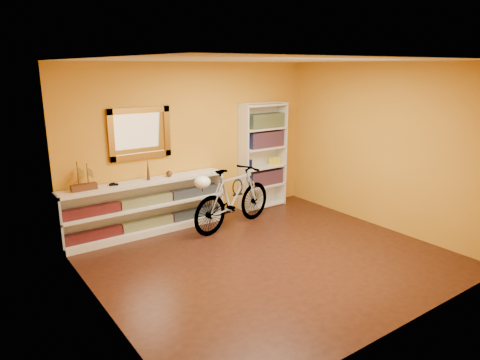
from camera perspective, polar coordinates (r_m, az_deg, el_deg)
floor at (r=5.98m, az=3.95°, el=-10.29°), size 4.50×4.00×0.01m
ceiling at (r=5.42m, az=4.45°, el=15.57°), size 4.50×4.00×0.01m
back_wall at (r=7.19m, az=-6.06°, el=4.87°), size 4.50×0.01×2.60m
left_wall at (r=4.51m, az=-18.53°, el=-1.78°), size 0.01×4.00×2.60m
right_wall at (r=7.18m, az=18.26°, el=4.20°), size 0.01×4.00×2.60m
gilt_mirror at (r=6.70m, az=-13.07°, el=6.02°), size 0.98×0.06×0.78m
wall_socket at (r=7.88m, az=-0.07°, el=-2.01°), size 0.09×0.02×0.09m
console_unit at (r=6.81m, az=-12.25°, el=-3.54°), size 2.60×0.35×0.85m
cd_row_lower at (r=6.88m, az=-12.07°, el=-5.60°), size 2.50×0.13×0.14m
cd_row_upper at (r=6.76m, az=-12.24°, el=-2.70°), size 2.50×0.13×0.14m
model_ship at (r=6.36m, az=-20.04°, el=0.54°), size 0.36×0.14×0.42m
toy_car at (r=6.53m, az=-16.32°, el=-0.70°), size 0.00×0.01×0.00m
bronze_ornament at (r=6.68m, az=-12.05°, el=1.34°), size 0.06×0.06×0.32m
decorative_orb at (r=6.84m, az=-9.36°, el=0.81°), size 0.10×0.10×0.10m
bookcase at (r=7.84m, az=3.03°, el=3.16°), size 0.90×0.30×1.90m
book_row_a at (r=7.96m, az=3.27°, el=0.34°), size 0.70×0.22×0.26m
book_row_b at (r=7.81m, az=3.35°, el=5.39°), size 0.70×0.22×0.28m
book_row_c at (r=7.77m, az=3.38°, el=7.83°), size 0.70×0.22×0.25m
travel_mug at (r=7.67m, az=1.36°, el=2.11°), size 0.07×0.07×0.16m
red_tin at (r=7.64m, az=1.76°, el=7.45°), size 0.18×0.18×0.18m
yellow_bag at (r=7.99m, az=4.60°, el=2.50°), size 0.19×0.13×0.14m
bicycle at (r=6.89m, az=-0.90°, el=-2.31°), size 0.77×1.76×1.00m
helmet at (r=6.35m, az=-5.00°, el=-0.28°), size 0.25×0.24×0.19m
u_lock at (r=6.92m, az=-0.33°, el=-0.95°), size 0.20×0.02×0.20m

